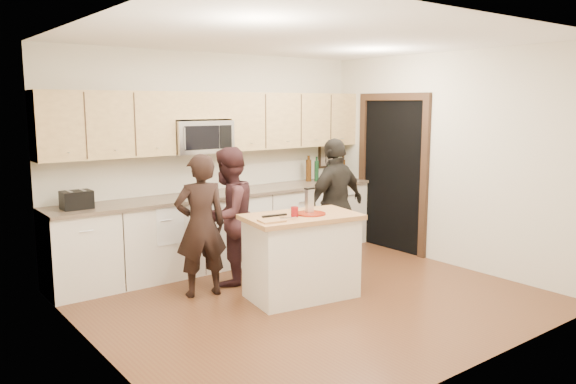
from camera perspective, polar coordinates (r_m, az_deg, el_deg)
floor at (r=6.11m, az=2.34°, el=-10.71°), size 4.50×4.50×0.00m
room_shell at (r=5.76m, az=2.45°, el=5.71°), size 4.52×4.02×2.71m
back_cabinetry at (r=7.31m, az=-6.16°, el=-3.61°), size 4.50×0.66×0.94m
upper_cabinetry at (r=7.28m, az=-6.72°, el=7.23°), size 4.50×0.33×0.75m
microwave at (r=7.08m, az=-8.93°, el=5.57°), size 0.76×0.41×0.40m
doorway at (r=8.01m, az=10.57°, el=2.38°), size 0.06×1.25×2.20m
framed_picture at (r=8.57m, az=3.93°, el=3.75°), size 0.30×0.03×0.38m
dish_towel at (r=6.64m, az=-12.37°, el=-2.15°), size 0.34×0.60×0.48m
island at (r=6.02m, az=1.37°, el=-6.49°), size 1.30×0.88×0.90m
red_plate at (r=5.94m, az=2.31°, el=-2.20°), size 0.32×0.32×0.02m
box_grater at (r=5.94m, az=2.18°, el=-0.79°), size 0.10×0.06×0.27m
drink_glass at (r=5.80m, az=0.67°, el=-2.02°), size 0.08×0.08×0.10m
cutting_board at (r=5.57m, az=-1.67°, el=-2.93°), size 0.27×0.22×0.02m
tongs at (r=5.73m, az=-1.39°, el=-2.40°), size 0.28×0.08×0.02m
knife at (r=5.64m, az=0.04°, el=-2.65°), size 0.18×0.05×0.01m
toaster at (r=6.43m, az=-20.68°, el=-0.75°), size 0.31×0.22×0.20m
bottle_cluster at (r=8.23m, az=4.15°, el=2.40°), size 0.64×0.37×0.37m
orchid at (r=8.36m, az=4.96°, el=3.17°), size 0.36×0.32×0.55m
woman_left at (r=6.07m, az=-8.85°, el=-3.39°), size 0.63×0.49×1.54m
woman_center at (r=6.43m, az=-6.08°, el=-2.47°), size 0.94×0.86×1.57m
woman_right at (r=6.97m, az=4.86°, el=-1.28°), size 1.01×0.53×1.64m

